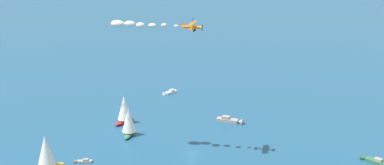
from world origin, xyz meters
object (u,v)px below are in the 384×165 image
object	(u,v)px
motorboat_outer_ring_c	(169,92)
sailboat_far_port	(46,152)
biplane_lead	(193,27)
motorboat_ahead	(373,160)
sailboat_outer_ring_a	(124,109)
motorboat_near_centre	(82,161)
motorboat_inshore	(231,120)
sailboat_outer_ring_b	(129,121)
wingwalker_lead	(193,20)

from	to	relation	value
motorboat_outer_ring_c	sailboat_far_port	bearing A→B (deg)	-24.51
sailboat_far_port	biplane_lead	world-z (taller)	biplane_lead
motorboat_ahead	biplane_lead	distance (m)	74.26
sailboat_far_port	sailboat_outer_ring_a	distance (m)	44.16
sailboat_outer_ring_a	motorboat_outer_ring_c	bearing A→B (deg)	156.77
motorboat_near_centre	sailboat_outer_ring_a	distance (m)	36.38
biplane_lead	motorboat_near_centre	bearing A→B (deg)	-78.48
motorboat_near_centre	motorboat_outer_ring_c	bearing A→B (deg)	160.98
motorboat_ahead	motorboat_outer_ring_c	world-z (taller)	motorboat_ahead
motorboat_near_centre	motorboat_inshore	world-z (taller)	motorboat_inshore
motorboat_ahead	sailboat_outer_ring_b	size ratio (longest dim) A/B	0.67
motorboat_inshore	sailboat_outer_ring_a	distance (m)	42.32
sailboat_outer_ring_b	motorboat_outer_ring_c	xyz separation A→B (m)	(-47.83, 11.92, -4.94)
motorboat_outer_ring_c	sailboat_outer_ring_b	bearing A→B (deg)	-13.99
sailboat_outer_ring_b	motorboat_inshore	bearing A→B (deg)	109.22
sailboat_outer_ring_a	motorboat_outer_ring_c	world-z (taller)	sailboat_outer_ring_a
sailboat_outer_ring_a	motorboat_outer_ring_c	distance (m)	39.30
biplane_lead	sailboat_outer_ring_b	bearing A→B (deg)	-122.55
sailboat_outer_ring_a	biplane_lead	xyz separation A→B (m)	(27.40, 27.52, 38.64)
sailboat_far_port	wingwalker_lead	bearing A→B (deg)	104.93
motorboat_near_centre	biplane_lead	bearing A→B (deg)	101.52
motorboat_near_centre	biplane_lead	distance (m)	57.62
motorboat_ahead	biplane_lead	bearing A→B (deg)	-94.88
wingwalker_lead	motorboat_outer_ring_c	bearing A→B (deg)	-169.09
motorboat_near_centre	motorboat_inshore	bearing A→B (deg)	125.41
motorboat_outer_ring_c	motorboat_inshore	bearing A→B (deg)	37.76
motorboat_inshore	motorboat_outer_ring_c	distance (m)	43.50
sailboat_far_port	motorboat_inshore	xyz separation A→B (m)	(-41.22, 61.11, -5.21)
sailboat_outer_ring_b	motorboat_outer_ring_c	bearing A→B (deg)	166.01
motorboat_near_centre	motorboat_ahead	xyz separation A→B (m)	(-2.34, 96.32, 0.23)
motorboat_inshore	motorboat_outer_ring_c	xyz separation A→B (m)	(-34.39, -26.63, -0.23)
motorboat_inshore	motorboat_outer_ring_c	world-z (taller)	motorboat_inshore
motorboat_ahead	motorboat_outer_ring_c	size ratio (longest dim) A/B	1.21
motorboat_inshore	motorboat_ahead	distance (m)	56.62
sailboat_outer_ring_a	biplane_lead	distance (m)	54.78
sailboat_far_port	motorboat_inshore	size ratio (longest dim) A/B	1.23
sailboat_outer_ring_a	wingwalker_lead	world-z (taller)	wingwalker_lead
sailboat_outer_ring_b	wingwalker_lead	xyz separation A→B (m)	(15.34, 24.09, 41.05)
motorboat_near_centre	wingwalker_lead	size ratio (longest dim) A/B	3.92
motorboat_near_centre	sailboat_outer_ring_b	xyz separation A→B (m)	(-22.81, 12.44, 5.06)
motorboat_near_centre	motorboat_ahead	distance (m)	96.35
sailboat_far_port	wingwalker_lead	world-z (taller)	wingwalker_lead
motorboat_ahead	sailboat_outer_ring_b	world-z (taller)	sailboat_outer_ring_b
motorboat_inshore	motorboat_ahead	xyz separation A→B (m)	(33.92, 45.33, -0.12)
motorboat_near_centre	sailboat_outer_ring_a	bearing A→B (deg)	165.54
motorboat_outer_ring_c	wingwalker_lead	bearing A→B (deg)	10.91
sailboat_outer_ring_a	biplane_lead	world-z (taller)	biplane_lead
motorboat_near_centre	motorboat_ahead	size ratio (longest dim) A/B	0.74
sailboat_far_port	sailboat_outer_ring_b	size ratio (longest dim) A/B	1.09
motorboat_near_centre	biplane_lead	size ratio (longest dim) A/B	0.82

